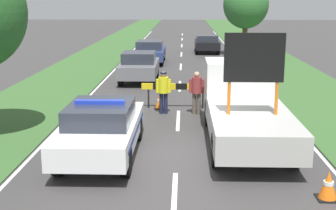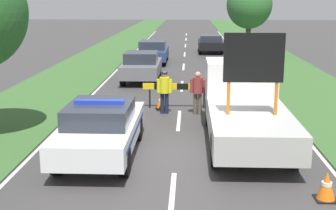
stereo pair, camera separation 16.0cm
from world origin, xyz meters
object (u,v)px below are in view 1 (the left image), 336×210
object	(u,v)px
police_officer	(163,89)
traffic_cone_behind_barrier	(111,121)
police_car	(102,128)
traffic_cone_near_police	(328,185)
traffic_cone_near_truck	(241,99)
traffic_cone_centre_front	(126,113)
queued_car_hatch_blue	(150,51)
queued_car_sedan_black	(207,43)
work_truck	(244,104)
roadside_tree_near_left	(246,5)
road_barrier	(176,88)
pedestrian_civilian	(197,89)
traffic_cone_lane_edge	(160,101)
queued_car_suv_grey	(139,66)

from	to	relation	value
police_officer	traffic_cone_behind_barrier	xyz separation A→B (m)	(-1.68, -2.07, -0.70)
police_car	traffic_cone_near_police	world-z (taller)	police_car
police_officer	traffic_cone_near_truck	size ratio (longest dim) A/B	2.66
traffic_cone_centre_front	queued_car_hatch_blue	world-z (taller)	queued_car_hatch_blue
queued_car_sedan_black	work_truck	bearing A→B (deg)	90.09
traffic_cone_behind_barrier	roadside_tree_near_left	size ratio (longest dim) A/B	0.10
work_truck	traffic_cone_centre_front	bearing A→B (deg)	-22.21
road_barrier	roadside_tree_near_left	xyz separation A→B (m)	(4.86, 17.24, 2.93)
police_officer	queued_car_sedan_black	distance (m)	20.33
road_barrier	traffic_cone_near_truck	distance (m)	2.74
work_truck	pedestrian_civilian	world-z (taller)	work_truck
work_truck	police_officer	bearing A→B (deg)	-47.18
queued_car_hatch_blue	queued_car_sedan_black	bearing A→B (deg)	-123.92
police_car	traffic_cone_lane_edge	xyz separation A→B (m)	(1.30, 5.74, -0.52)
work_truck	police_car	bearing A→B (deg)	25.93
work_truck	road_barrier	bearing A→B (deg)	-58.76
police_car	police_officer	size ratio (longest dim) A/B	3.06
traffic_cone_near_police	traffic_cone_near_truck	world-z (taller)	traffic_cone_near_police
traffic_cone_near_police	traffic_cone_centre_front	world-z (taller)	traffic_cone_centre_front
road_barrier	traffic_cone_centre_front	world-z (taller)	road_barrier
traffic_cone_near_police	traffic_cone_lane_edge	size ratio (longest dim) A/B	1.13
police_officer	traffic_cone_near_police	distance (m)	8.56
road_barrier	pedestrian_civilian	distance (m)	1.25
traffic_cone_near_police	queued_car_sedan_black	world-z (taller)	queued_car_sedan_black
pedestrian_civilian	queued_car_suv_grey	distance (m)	7.46
traffic_cone_near_police	queued_car_sedan_black	size ratio (longest dim) A/B	0.16
pedestrian_civilian	traffic_cone_near_police	size ratio (longest dim) A/B	2.49
traffic_cone_lane_edge	traffic_cone_near_police	bearing A→B (deg)	-64.01
roadside_tree_near_left	pedestrian_civilian	bearing A→B (deg)	-102.57
work_truck	road_barrier	distance (m)	4.62
work_truck	traffic_cone_near_truck	distance (m)	4.63
queued_car_hatch_blue	queued_car_sedan_black	world-z (taller)	queued_car_hatch_blue
police_officer	queued_car_suv_grey	xyz separation A→B (m)	(-1.56, 6.88, -0.15)
roadside_tree_near_left	traffic_cone_lane_edge	bearing A→B (deg)	-107.60
traffic_cone_centre_front	traffic_cone_near_truck	world-z (taller)	traffic_cone_centre_front
roadside_tree_near_left	traffic_cone_near_truck	bearing A→B (deg)	-97.50
traffic_cone_behind_barrier	police_car	bearing A→B (deg)	-86.18
traffic_cone_near_police	queued_car_sedan_black	distance (m)	27.78
traffic_cone_behind_barrier	roadside_tree_near_left	world-z (taller)	roadside_tree_near_left
queued_car_sedan_black	traffic_cone_centre_front	bearing A→B (deg)	79.79
traffic_cone_behind_barrier	traffic_cone_lane_edge	size ratio (longest dim) A/B	0.91
road_barrier	traffic_cone_lane_edge	xyz separation A→B (m)	(-0.63, -0.07, -0.53)
queued_car_hatch_blue	road_barrier	bearing A→B (deg)	98.49
police_officer	queued_car_hatch_blue	world-z (taller)	police_officer
work_truck	queued_car_suv_grey	bearing A→B (deg)	-64.35
work_truck	queued_car_hatch_blue	world-z (taller)	work_truck
police_officer	pedestrian_civilian	bearing A→B (deg)	-152.82
queued_car_suv_grey	roadside_tree_near_left	world-z (taller)	roadside_tree_near_left
traffic_cone_near_police	queued_car_hatch_blue	bearing A→B (deg)	104.11
road_barrier	work_truck	bearing A→B (deg)	-60.00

